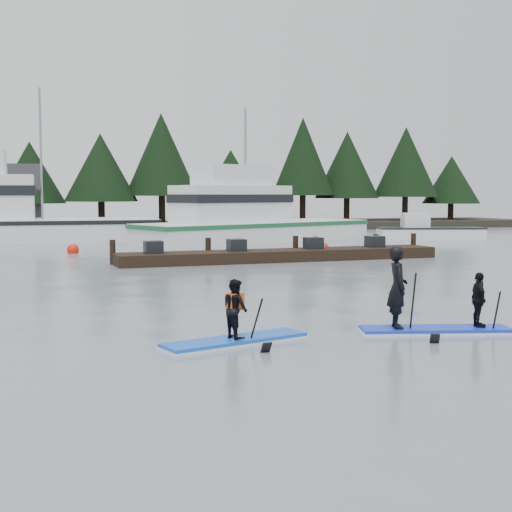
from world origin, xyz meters
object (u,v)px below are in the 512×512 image
object	(u,v)px
paddleboard_solo	(235,323)
paddleboard_duo	(428,302)
floating_dock	(281,255)
fishing_boat_medium	(250,231)

from	to	relation	value
paddleboard_solo	paddleboard_duo	distance (m)	4.08
floating_dock	paddleboard_duo	distance (m)	15.94
paddleboard_solo	floating_dock	bearing A→B (deg)	50.99
fishing_boat_medium	paddleboard_duo	bearing A→B (deg)	-121.13
floating_dock	paddleboard_duo	xyz separation A→B (m)	(-2.52, -15.73, 0.40)
floating_dock	paddleboard_solo	bearing A→B (deg)	-114.65
floating_dock	fishing_boat_medium	bearing A→B (deg)	77.14
floating_dock	paddleboard_duo	bearing A→B (deg)	-100.78
floating_dock	paddleboard_duo	world-z (taller)	paddleboard_duo
floating_dock	paddleboard_solo	world-z (taller)	paddleboard_solo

